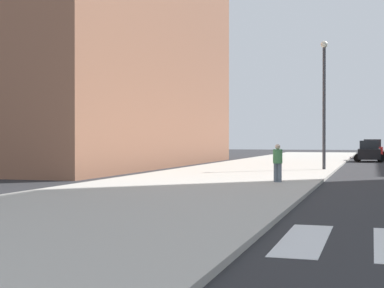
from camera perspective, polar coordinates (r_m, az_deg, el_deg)
The scene contains 6 objects.
sidewalk_kerb_west at distance 28.92m, azimuth 2.79°, elevation -3.45°, with size 10.00×120.00×0.15m, color #B2ADA3.
low_rise_brick_west at distance 47.73m, azimuth -10.62°, elevation 11.21°, with size 16.00×32.00×21.92m, color #8D5B43.
car_black_nearest at distance 55.75m, azimuth 16.98°, elevation -0.74°, with size 2.74×4.36×1.94m.
car_red_sixth at distance 65.92m, azimuth 17.28°, elevation -0.51°, with size 2.90×4.63×2.06m.
pedestrian_walking_west at distance 26.03m, azimuth 8.41°, elevation -1.68°, with size 0.42×0.42×1.68m.
street_lamp at distance 37.86m, azimuth 12.84°, elevation 4.77°, with size 0.44×0.44×8.14m.
Camera 1 is at (-4.98, -7.93, 2.04)m, focal length 54.34 mm.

